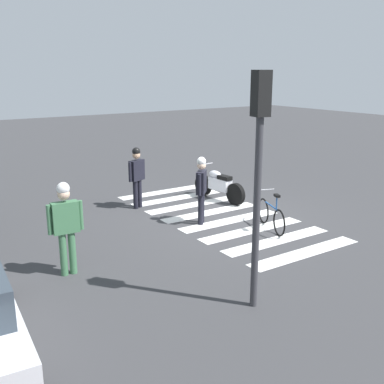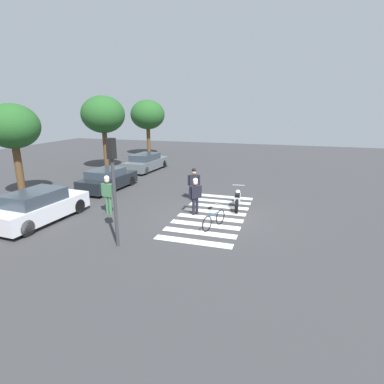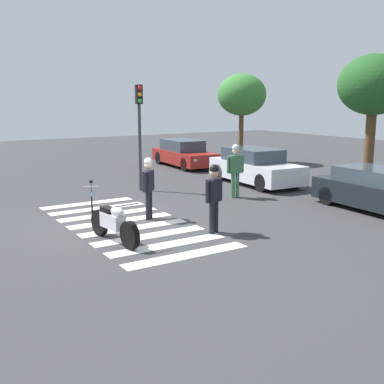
{
  "view_description": "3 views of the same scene",
  "coord_description": "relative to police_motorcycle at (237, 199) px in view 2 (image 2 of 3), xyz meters",
  "views": [
    {
      "loc": [
        -9.71,
        7.37,
        3.93
      ],
      "look_at": [
        0.31,
        0.73,
        0.74
      ],
      "focal_mm": 43.2,
      "sensor_mm": 36.0,
      "label": 1
    },
    {
      "loc": [
        -13.37,
        -3.12,
        4.91
      ],
      "look_at": [
        -0.18,
        0.95,
        1.09
      ],
      "focal_mm": 28.66,
      "sensor_mm": 36.0,
      "label": 2
    },
    {
      "loc": [
        11.67,
        -5.24,
        3.38
      ],
      "look_at": [
        0.7,
        1.67,
        0.85
      ],
      "focal_mm": 44.27,
      "sensor_mm": 36.0,
      "label": 3
    }
  ],
  "objects": [
    {
      "name": "traffic_light_pole",
      "position": [
        -5.64,
        3.49,
        2.19
      ],
      "size": [
        0.35,
        0.28,
        3.92
      ],
      "color": "#38383D",
      "rests_on": "ground_plane"
    },
    {
      "name": "crosswalk_stripes",
      "position": [
        -1.35,
        0.97,
        -0.46
      ],
      "size": [
        6.75,
        3.08,
        0.01
      ],
      "color": "silver",
      "rests_on": "ground_plane"
    },
    {
      "name": "leaning_bicycle",
      "position": [
        -2.91,
        0.53,
        -0.09
      ],
      "size": [
        1.59,
        0.67,
        0.99
      ],
      "color": "black",
      "rests_on": "ground_plane"
    },
    {
      "name": "car_grey_coupe",
      "position": [
        7.42,
        8.53,
        0.19
      ],
      "size": [
        4.57,
        2.04,
        1.36
      ],
      "color": "black",
      "rests_on": "ground_plane"
    },
    {
      "name": "street_tree_far",
      "position": [
        6.71,
        11.71,
        3.88
      ],
      "size": [
        3.35,
        3.35,
        5.81
      ],
      "color": "brown",
      "rests_on": "ground_plane"
    },
    {
      "name": "police_motorcycle",
      "position": [
        0.0,
        0.0,
        0.0
      ],
      "size": [
        2.13,
        0.62,
        1.05
      ],
      "color": "black",
      "rests_on": "ground_plane"
    },
    {
      "name": "car_white_van",
      "position": [
        -4.46,
        8.07,
        0.23
      ],
      "size": [
        4.48,
        2.08,
        1.44
      ],
      "color": "black",
      "rests_on": "ground_plane"
    },
    {
      "name": "officer_on_foot",
      "position": [
        0.65,
        2.48,
        0.57
      ],
      "size": [
        0.37,
        0.63,
        1.79
      ],
      "color": "black",
      "rests_on": "ground_plane"
    },
    {
      "name": "pedestrian_bystander",
      "position": [
        -2.68,
        5.7,
        0.63
      ],
      "size": [
        0.25,
        0.7,
        1.88
      ],
      "color": "#3F724C",
      "rests_on": "ground_plane"
    },
    {
      "name": "street_tree_mid",
      "position": [
        -1.82,
        11.71,
        3.43
      ],
      "size": [
        2.76,
        2.76,
        5.13
      ],
      "color": "brown",
      "rests_on": "ground_plane"
    },
    {
      "name": "ground_plane",
      "position": [
        -1.35,
        0.97,
        -0.47
      ],
      "size": [
        60.0,
        60.0,
        0.0
      ],
      "primitive_type": "plane",
      "color": "#38383A"
    },
    {
      "name": "street_tree_end",
      "position": [
        14.8,
        11.71,
        3.69
      ],
      "size": [
        3.47,
        3.47,
        5.67
      ],
      "color": "brown",
      "rests_on": "ground_plane"
    },
    {
      "name": "car_black_suv",
      "position": [
        1.27,
        8.2,
        0.17
      ],
      "size": [
        4.2,
        1.95,
        1.31
      ],
      "color": "black",
      "rests_on": "ground_plane"
    },
    {
      "name": "officer_by_motorcycle",
      "position": [
        -1.56,
        1.75,
        0.56
      ],
      "size": [
        0.5,
        0.5,
        1.78
      ],
      "color": "black",
      "rests_on": "ground_plane"
    }
  ]
}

